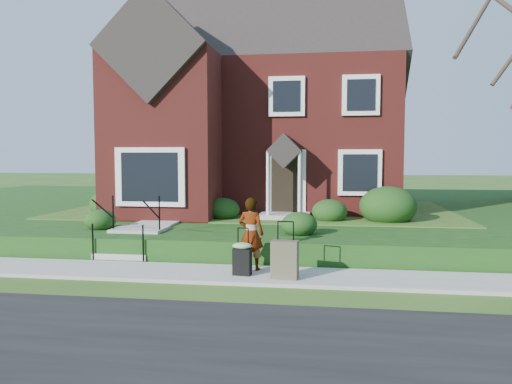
% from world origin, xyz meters
% --- Properties ---
extents(ground, '(120.00, 120.00, 0.00)m').
position_xyz_m(ground, '(0.00, 0.00, 0.00)').
color(ground, '#2D5119').
rests_on(ground, ground).
extents(street, '(60.00, 6.00, 0.01)m').
position_xyz_m(street, '(0.00, -5.00, 0.01)').
color(street, black).
rests_on(street, ground).
extents(sidewalk, '(60.00, 1.60, 0.08)m').
position_xyz_m(sidewalk, '(0.00, 0.00, 0.04)').
color(sidewalk, '#9E9B93').
rests_on(sidewalk, ground).
extents(terrace, '(44.00, 20.00, 0.60)m').
position_xyz_m(terrace, '(4.00, 10.90, 0.30)').
color(terrace, '#183E11').
rests_on(terrace, ground).
extents(walkway, '(1.20, 6.00, 0.06)m').
position_xyz_m(walkway, '(-2.50, 5.00, 0.63)').
color(walkway, '#9E9B93').
rests_on(walkway, terrace).
extents(main_house, '(10.40, 10.20, 9.40)m').
position_xyz_m(main_house, '(-0.21, 9.61, 5.26)').
color(main_house, maroon).
rests_on(main_house, terrace).
extents(front_steps, '(1.40, 2.02, 1.50)m').
position_xyz_m(front_steps, '(-2.50, 1.84, 0.47)').
color(front_steps, '#9E9B93').
rests_on(front_steps, ground).
extents(foundation_shrubs, '(10.54, 4.25, 1.23)m').
position_xyz_m(foundation_shrubs, '(0.66, 4.81, 1.12)').
color(foundation_shrubs, '#113510').
rests_on(foundation_shrubs, terrace).
extents(woman, '(0.66, 0.50, 1.64)m').
position_xyz_m(woman, '(0.88, 0.37, 0.90)').
color(woman, '#999999').
rests_on(woman, sidewalk).
extents(suitcase_black, '(0.47, 0.41, 1.03)m').
position_xyz_m(suitcase_black, '(0.78, -0.17, 0.48)').
color(suitcase_black, black).
rests_on(suitcase_black, sidewalk).
extents(suitcase_olive, '(0.58, 0.36, 1.20)m').
position_xyz_m(suitcase_olive, '(1.71, -0.34, 0.48)').
color(suitcase_olive, brown).
rests_on(suitcase_olive, sidewalk).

